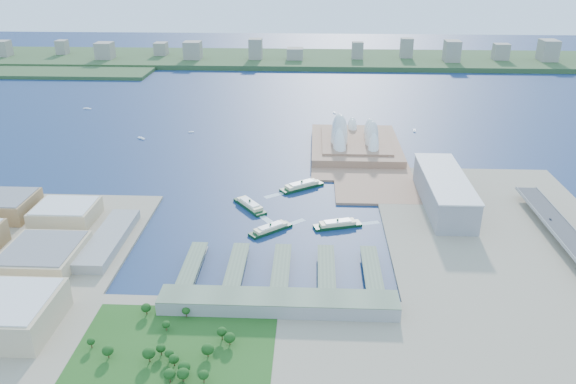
{
  "coord_description": "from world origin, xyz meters",
  "views": [
    {
      "loc": [
        41.18,
        -525.16,
        282.45
      ],
      "look_at": [
        13.31,
        75.26,
        18.0
      ],
      "focal_mm": 35.0,
      "sensor_mm": 36.0,
      "label": 1
    }
  ],
  "objects_px": {
    "toaster_building": "(444,191)",
    "ferry_c": "(271,227)",
    "opera_house": "(356,129)",
    "car_c": "(551,219)",
    "ferry_a": "(250,204)",
    "ferry_d": "(338,223)",
    "ferry_b": "(302,184)"
  },
  "relations": [
    {
      "from": "ferry_c",
      "to": "ferry_d",
      "type": "relative_size",
      "value": 0.96
    },
    {
      "from": "ferry_d",
      "to": "toaster_building",
      "type": "bearing_deg",
      "value": -82.46
    },
    {
      "from": "ferry_c",
      "to": "car_c",
      "type": "relative_size",
      "value": 11.52
    },
    {
      "from": "opera_house",
      "to": "ferry_b",
      "type": "height_order",
      "value": "opera_house"
    },
    {
      "from": "opera_house",
      "to": "toaster_building",
      "type": "xyz_separation_m",
      "value": [
        90.0,
        -200.0,
        -11.5
      ]
    },
    {
      "from": "ferry_c",
      "to": "car_c",
      "type": "distance_m",
      "value": 298.94
    },
    {
      "from": "ferry_d",
      "to": "opera_house",
      "type": "bearing_deg",
      "value": -24.44
    },
    {
      "from": "opera_house",
      "to": "toaster_building",
      "type": "relative_size",
      "value": 1.16
    },
    {
      "from": "ferry_a",
      "to": "car_c",
      "type": "distance_m",
      "value": 330.74
    },
    {
      "from": "ferry_a",
      "to": "ferry_d",
      "type": "height_order",
      "value": "ferry_a"
    },
    {
      "from": "ferry_b",
      "to": "ferry_c",
      "type": "xyz_separation_m",
      "value": [
        -30.9,
        -118.18,
        -0.76
      ]
    },
    {
      "from": "opera_house",
      "to": "car_c",
      "type": "distance_m",
      "value": 321.62
    },
    {
      "from": "ferry_b",
      "to": "toaster_building",
      "type": "bearing_deg",
      "value": 38.96
    },
    {
      "from": "toaster_building",
      "to": "ferry_b",
      "type": "xyz_separation_m",
      "value": [
        -166.62,
        48.54,
        -14.97
      ]
    },
    {
      "from": "opera_house",
      "to": "ferry_c",
      "type": "height_order",
      "value": "opera_house"
    },
    {
      "from": "ferry_c",
      "to": "ferry_d",
      "type": "bearing_deg",
      "value": -119.65
    },
    {
      "from": "ferry_c",
      "to": "ferry_d",
      "type": "xyz_separation_m",
      "value": [
        72.48,
        13.48,
        0.21
      ]
    },
    {
      "from": "ferry_a",
      "to": "ferry_c",
      "type": "xyz_separation_m",
      "value": [
        28.75,
        -58.01,
        -0.45
      ]
    },
    {
      "from": "ferry_a",
      "to": "ferry_c",
      "type": "distance_m",
      "value": 64.75
    },
    {
      "from": "car_c",
      "to": "opera_house",
      "type": "bearing_deg",
      "value": 126.49
    },
    {
      "from": "toaster_building",
      "to": "ferry_c",
      "type": "xyz_separation_m",
      "value": [
        -197.53,
        -69.64,
        -15.73
      ]
    },
    {
      "from": "toaster_building",
      "to": "ferry_a",
      "type": "xyz_separation_m",
      "value": [
        -226.28,
        -11.63,
        -15.28
      ]
    },
    {
      "from": "ferry_b",
      "to": "ferry_d",
      "type": "bearing_deg",
      "value": -13.15
    },
    {
      "from": "ferry_c",
      "to": "toaster_building",
      "type": "bearing_deg",
      "value": -110.77
    },
    {
      "from": "toaster_building",
      "to": "ferry_c",
      "type": "relative_size",
      "value": 3.07
    },
    {
      "from": "ferry_b",
      "to": "ferry_a",
      "type": "bearing_deg",
      "value": -79.56
    },
    {
      "from": "ferry_a",
      "to": "opera_house",
      "type": "bearing_deg",
      "value": 21.04
    },
    {
      "from": "ferry_c",
      "to": "opera_house",
      "type": "bearing_deg",
      "value": -61.93
    },
    {
      "from": "ferry_b",
      "to": "ferry_d",
      "type": "height_order",
      "value": "ferry_b"
    },
    {
      "from": "toaster_building",
      "to": "ferry_c",
      "type": "height_order",
      "value": "toaster_building"
    },
    {
      "from": "ferry_b",
      "to": "car_c",
      "type": "bearing_deg",
      "value": 33.45
    },
    {
      "from": "toaster_building",
      "to": "ferry_d",
      "type": "bearing_deg",
      "value": -155.81
    }
  ]
}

